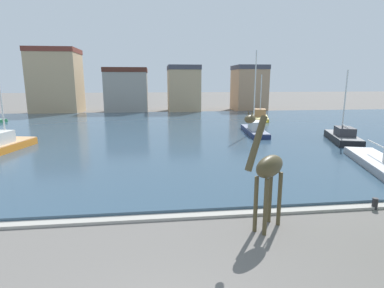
% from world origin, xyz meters
% --- Properties ---
extents(harbor_water, '(91.87, 41.60, 0.24)m').
position_xyz_m(harbor_water, '(0.00, 27.81, 0.12)').
color(harbor_water, '#334C60').
rests_on(harbor_water, ground).
extents(quay_edge_coping, '(91.87, 0.50, 0.12)m').
position_xyz_m(quay_edge_coping, '(0.00, 6.76, 0.06)').
color(quay_edge_coping, '#ADA89E').
rests_on(quay_edge_coping, ground).
extents(giraffe_statue, '(2.24, 2.02, 4.62)m').
position_xyz_m(giraffe_statue, '(4.32, 5.40, 2.36)').
color(giraffe_statue, '#4C4228').
rests_on(giraffe_statue, ground).
extents(sailboat_navy, '(2.39, 8.04, 8.52)m').
position_xyz_m(sailboat_navy, '(10.40, 25.44, 0.54)').
color(sailboat_navy, navy).
rests_on(sailboat_navy, ground).
extents(sailboat_yellow, '(4.04, 7.08, 6.39)m').
position_xyz_m(sailboat_yellow, '(14.59, 35.44, 0.54)').
color(sailboat_yellow, gold).
rests_on(sailboat_yellow, ground).
extents(sailboat_black, '(3.87, 7.00, 6.47)m').
position_xyz_m(sailboat_black, '(16.98, 20.41, 0.55)').
color(sailboat_black, black).
rests_on(sailboat_black, ground).
extents(sailboat_grey, '(4.29, 8.79, 8.95)m').
position_xyz_m(sailboat_grey, '(13.89, 11.23, 0.40)').
color(sailboat_grey, '#939399').
rests_on(sailboat_grey, ground).
extents(sailboat_orange, '(3.36, 6.73, 8.19)m').
position_xyz_m(sailboat_orange, '(-11.41, 20.11, 0.60)').
color(sailboat_orange, orange).
rests_on(sailboat_orange, ground).
extents(mooring_bollard, '(0.24, 0.24, 0.50)m').
position_xyz_m(mooring_bollard, '(9.77, 6.61, 0.25)').
color(mooring_bollard, '#232326').
rests_on(mooring_bollard, ground).
extents(townhouse_narrow_midrow, '(8.00, 7.01, 11.01)m').
position_xyz_m(townhouse_narrow_midrow, '(-16.70, 51.37, 5.52)').
color(townhouse_narrow_midrow, tan).
rests_on(townhouse_narrow_midrow, ground).
extents(townhouse_end_terrace, '(7.44, 6.55, 7.82)m').
position_xyz_m(townhouse_end_terrace, '(-4.72, 51.32, 3.92)').
color(townhouse_end_terrace, gray).
rests_on(townhouse_end_terrace, ground).
extents(townhouse_wide_warehouse, '(5.64, 7.59, 8.26)m').
position_xyz_m(townhouse_wide_warehouse, '(5.48, 51.34, 4.15)').
color(townhouse_wide_warehouse, tan).
rests_on(townhouse_wide_warehouse, ground).
extents(townhouse_corner_house, '(5.83, 6.54, 8.43)m').
position_xyz_m(townhouse_corner_house, '(18.14, 52.28, 4.23)').
color(townhouse_corner_house, tan).
rests_on(townhouse_corner_house, ground).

